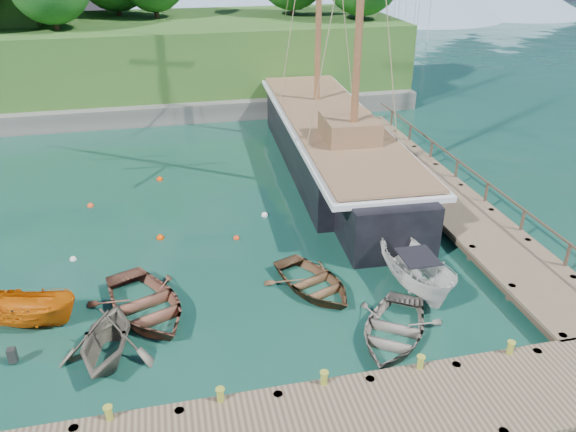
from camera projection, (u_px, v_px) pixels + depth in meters
name	position (u px, v px, depth m)	size (l,w,h in m)	color
ground	(233.00, 307.00, 20.60)	(160.00, 160.00, 0.00)	#0F3528
dock_near	(338.00, 425.00, 15.16)	(20.00, 3.20, 1.10)	#4C3C2F
dock_east	(437.00, 190.00, 28.72)	(3.20, 24.00, 1.10)	#4C3C2F
bollard_1	(222.00, 416.00, 15.98)	(0.26, 0.26, 0.45)	olive
bollard_2	(323.00, 399.00, 16.57)	(0.26, 0.26, 0.45)	olive
bollard_3	(418.00, 383.00, 17.15)	(0.26, 0.26, 0.45)	olive
bollard_4	(506.00, 368.00, 17.74)	(0.26, 0.26, 0.45)	olive
rowboat_0	(147.00, 313.00, 20.28)	(3.39, 4.75, 0.98)	brown
rowboat_1	(109.00, 358.00, 18.16)	(3.06, 3.54, 1.87)	#605A4D
rowboat_2	(313.00, 289.00, 21.59)	(2.85, 3.99, 0.83)	brown
rowboat_3	(392.00, 337.00, 19.06)	(2.98, 4.17, 0.86)	#6B645B
motorboat_orange	(29.00, 325.00, 19.66)	(1.41, 3.76, 1.45)	#C95E08
cabin_boat_white	(414.00, 288.00, 21.66)	(1.72, 4.58, 1.77)	silver
schooner	(332.00, 146.00, 32.39)	(6.25, 28.71, 21.24)	black
mooring_buoy_0	(73.00, 260.00, 23.50)	(0.29, 0.29, 0.29)	silver
mooring_buoy_1	(160.00, 238.00, 25.12)	(0.35, 0.35, 0.35)	#D73B00
mooring_buoy_2	(236.00, 239.00, 25.11)	(0.28, 0.28, 0.28)	red
mooring_buoy_3	(265.00, 216.00, 27.11)	(0.33, 0.33, 0.33)	silver
mooring_buoy_4	(91.00, 206.00, 28.01)	(0.32, 0.32, 0.32)	#E34318
mooring_buoy_5	(160.00, 180.00, 30.96)	(0.34, 0.34, 0.34)	#EA3801
headland	(7.00, 29.00, 42.76)	(51.00, 19.31, 12.90)	#474744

